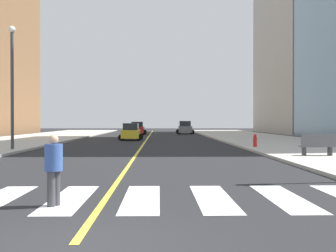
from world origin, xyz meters
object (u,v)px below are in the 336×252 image
Objects in this scene: park_bench at (317,145)px; street_lamp at (12,77)px; fire_hydrant at (255,141)px; car_gray_second at (185,128)px; car_red_third at (138,129)px; pedestrian_crossing at (54,167)px; car_yellow_nearest at (131,132)px.

street_lamp reaches higher than park_bench.
street_lamp is at bearing -173.33° from fire_hydrant.
street_lamp is (-13.40, -36.91, 3.88)m from car_gray_second.
car_gray_second reaches higher than fire_hydrant.
pedestrian_crossing is at bearing -89.51° from car_red_third.
park_bench is at bearing -15.75° from pedestrian_crossing.
park_bench reaches higher than fire_hydrant.
car_yellow_nearest is at bearing 67.65° from street_lamp.
car_yellow_nearest is 33.98m from pedestrian_crossing.
street_lamp reaches higher than pedestrian_crossing.
pedestrian_crossing is (0.50, -33.97, 0.09)m from car_yellow_nearest.
car_yellow_nearest is 4.38× the size of fire_hydrant.
car_red_third is at bearing 25.99° from pedestrian_crossing.
car_gray_second is 2.71× the size of pedestrian_crossing.
fire_hydrant is (2.79, -35.02, -0.34)m from car_gray_second.
car_red_third is 34.73m from street_lamp.
pedestrian_crossing is (-10.68, -12.32, 0.22)m from park_bench.
fire_hydrant is 0.11× the size of street_lamp.
car_red_third is at bearing 90.91° from car_yellow_nearest.
fire_hydrant is at bearing 96.01° from car_gray_second.
street_lamp reaches higher than car_yellow_nearest.
pedestrian_crossing is at bearing 84.89° from car_gray_second.
park_bench is 7.69m from fire_hydrant.
pedestrian_crossing is 0.21× the size of street_lamp.
car_gray_second is 39.46m from street_lamp.
fire_hydrant is (-1.58, 7.52, -0.11)m from park_bench.
car_red_third is 2.30× the size of park_bench.
car_yellow_nearest is at bearing 26.01° from pedestrian_crossing.
car_red_third is at bearing 24.44° from car_gray_second.
street_lamp is at bearing -112.20° from car_yellow_nearest.
car_gray_second is 55.22m from pedestrian_crossing.
pedestrian_crossing is at bearing -89.01° from car_yellow_nearest.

